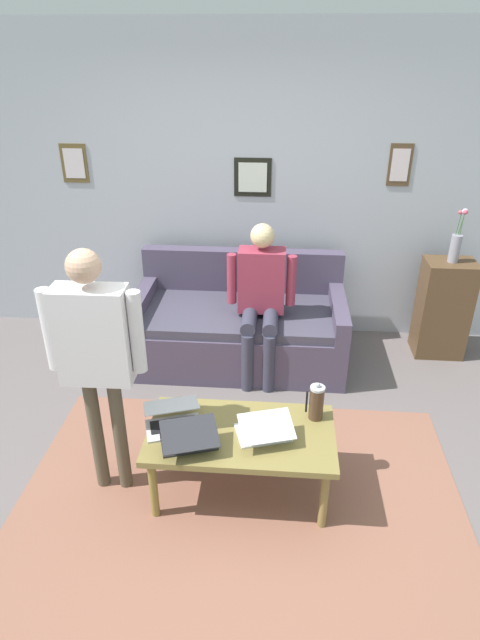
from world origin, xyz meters
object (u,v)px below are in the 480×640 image
at_px(laptop_right, 173,420).
at_px(flower_vase, 456,244).
at_px(person_seated, 261,294).
at_px(french_press, 316,402).
at_px(laptop_center, 189,438).
at_px(laptop_left, 264,431).
at_px(couch, 239,326).
at_px(coffee_table, 241,439).
at_px(person_standing, 95,347).
at_px(side_shelf, 443,308).

xyz_separation_m(laptop_right, flower_vase, (-2.05, -1.80, 0.53)).
bearing_deg(person_seated, french_press, 108.13).
bearing_deg(laptop_center, laptop_left, -166.53).
relative_size(french_press, person_seated, 0.20).
relative_size(couch, french_press, 7.00).
bearing_deg(coffee_table, person_seated, -92.07).
distance_m(person_standing, person_seated, 1.66).
height_order(coffee_table, person_standing, person_standing).
distance_m(french_press, flower_vase, 2.09).
bearing_deg(couch, coffee_table, 95.10).
height_order(laptop_left, laptop_right, laptop_left).
relative_size(laptop_right, person_seated, 0.31).
height_order(couch, person_seated, person_seated).
height_order(laptop_right, side_shelf, side_shelf).
height_order(couch, person_standing, person_standing).
distance_m(laptop_right, person_standing, 0.65).
xyz_separation_m(laptop_right, person_seated, (-0.46, -1.35, 0.22)).
distance_m(couch, person_standing, 1.89).
bearing_deg(flower_vase, laptop_right, 41.20).
bearing_deg(person_standing, coffee_table, -178.98).
bearing_deg(laptop_right, person_seated, -108.95).
bearing_deg(laptop_left, coffee_table, -11.64).
bearing_deg(french_press, couch, -67.70).
xyz_separation_m(french_press, side_shelf, (-1.19, -1.65, -0.14)).
height_order(laptop_center, side_shelf, side_shelf).
bearing_deg(person_standing, couch, -112.33).
bearing_deg(couch, person_seated, 130.31).
bearing_deg(laptop_left, couch, -80.25).
relative_size(laptop_left, laptop_right, 0.94).
height_order(coffee_table, person_seated, person_seated).
bearing_deg(french_press, coffee_table, 21.21).
bearing_deg(french_press, laptop_left, 33.19).
height_order(side_shelf, person_seated, person_seated).
distance_m(laptop_center, person_seated, 1.56).
xyz_separation_m(laptop_center, person_standing, (0.52, -0.12, 0.51)).
relative_size(laptop_right, side_shelf, 0.45).
distance_m(coffee_table, flower_vase, 2.53).
bearing_deg(side_shelf, person_standing, 36.95).
relative_size(side_shelf, flower_vase, 1.95).
bearing_deg(person_seated, laptop_center, 77.32).
bearing_deg(couch, laptop_right, 80.27).
bearing_deg(side_shelf, french_press, 54.19).
relative_size(laptop_left, person_standing, 0.24).
relative_size(laptop_center, person_standing, 0.25).
height_order(side_shelf, person_standing, person_standing).
bearing_deg(person_standing, person_seated, -121.64).
bearing_deg(person_standing, flower_vase, -143.06).
relative_size(coffee_table, laptop_left, 2.96).
relative_size(laptop_left, person_seated, 0.29).
height_order(laptop_left, flower_vase, flower_vase).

